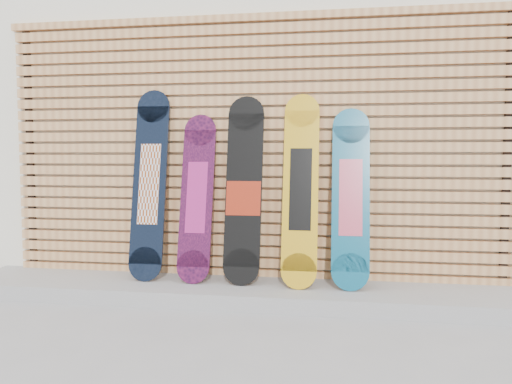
# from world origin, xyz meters

# --- Properties ---
(ground) EXTENTS (80.00, 80.00, 0.00)m
(ground) POSITION_xyz_m (0.00, 0.00, 0.00)
(ground) COLOR #949497
(ground) RESTS_ON ground
(building) EXTENTS (12.00, 5.00, 3.60)m
(building) POSITION_xyz_m (0.50, 3.50, 1.80)
(building) COLOR silver
(building) RESTS_ON ground
(concrete_step) EXTENTS (4.60, 0.70, 0.12)m
(concrete_step) POSITION_xyz_m (-0.15, 0.68, 0.06)
(concrete_step) COLOR gray
(concrete_step) RESTS_ON ground
(slat_wall) EXTENTS (4.26, 0.08, 2.29)m
(slat_wall) POSITION_xyz_m (-0.15, 0.97, 1.21)
(slat_wall) COLOR tan
(slat_wall) RESTS_ON ground
(snowboard_0) EXTENTS (0.28, 0.32, 1.57)m
(snowboard_0) POSITION_xyz_m (-0.97, 0.78, 0.90)
(snowboard_0) COLOR black
(snowboard_0) RESTS_ON concrete_step
(snowboard_1) EXTENTS (0.27, 0.34, 1.36)m
(snowboard_1) POSITION_xyz_m (-0.56, 0.78, 0.80)
(snowboard_1) COLOR black
(snowboard_1) RESTS_ON concrete_step
(snowboard_2) EXTENTS (0.29, 0.33, 1.51)m
(snowboard_2) POSITION_xyz_m (-0.17, 0.78, 0.86)
(snowboard_2) COLOR black
(snowboard_2) RESTS_ON concrete_step
(snowboard_3) EXTENTS (0.28, 0.37, 1.52)m
(snowboard_3) POSITION_xyz_m (0.28, 0.76, 0.88)
(snowboard_3) COLOR gold
(snowboard_3) RESTS_ON concrete_step
(snowboard_4) EXTENTS (0.29, 0.36, 1.40)m
(snowboard_4) POSITION_xyz_m (0.67, 0.77, 0.82)
(snowboard_4) COLOR #0C5373
(snowboard_4) RESTS_ON concrete_step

